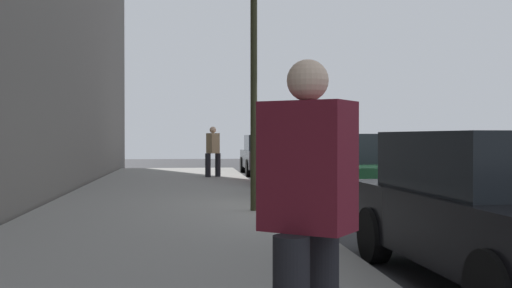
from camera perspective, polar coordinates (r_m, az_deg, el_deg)
name	(u,v)px	position (r m, az deg, el deg)	size (l,w,h in m)	color
ground_plane	(337,212)	(11.96, 7.54, -6.31)	(56.00, 56.00, 0.00)	#28282B
sidewalk	(164,210)	(11.62, -8.56, -6.14)	(28.00, 4.60, 0.15)	gray
lane_stripe_centre	(494,210)	(13.10, 21.33, -5.72)	(28.00, 0.14, 0.01)	gold
snow_bank_curb	(291,201)	(12.92, 3.29, -5.28)	(6.65, 0.56, 0.22)	white
parked_car_charcoal	(267,155)	(23.44, 1.08, -1.00)	(4.17, 1.92, 1.51)	black
parked_car_maroon	(289,160)	(18.13, 3.13, -1.50)	(4.37, 1.94, 1.51)	black
parked_car_green	(333,170)	(12.98, 7.24, -2.39)	(4.64, 1.91, 1.51)	black
parked_car_black	(501,209)	(6.43, 21.88, -5.63)	(4.31, 2.02, 1.51)	black
pedestrian_burgundy_coat	(308,210)	(3.28, 4.83, -6.19)	(0.51, 0.55, 1.72)	black
pedestrian_tan_coat	(213,150)	(19.81, -4.04, -0.57)	(0.51, 0.51, 1.63)	black
traffic_light_pole	(254,38)	(10.92, -0.20, 9.86)	(0.35, 0.26, 4.52)	#2D2D19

